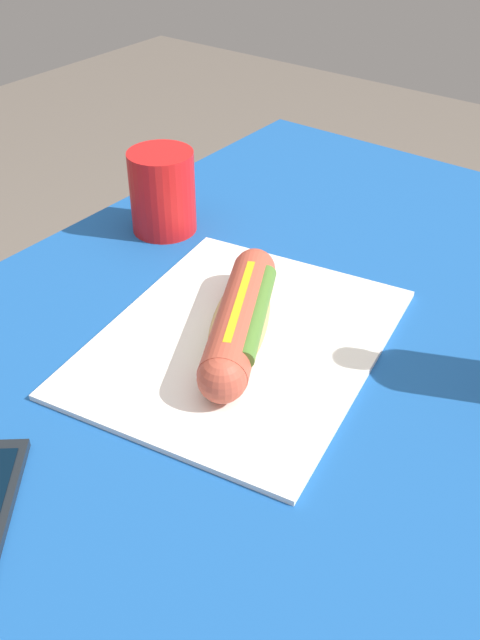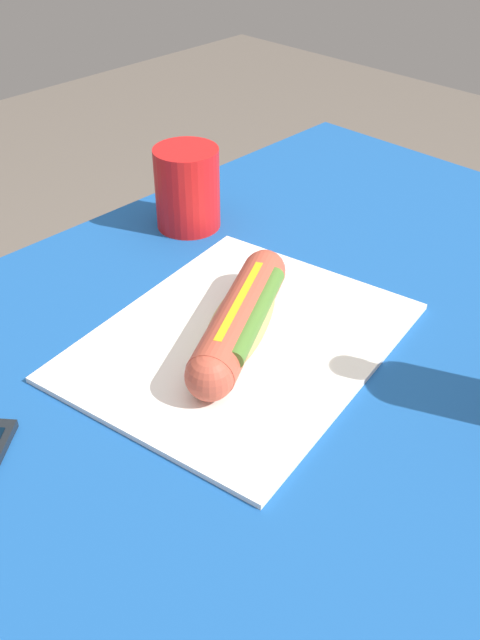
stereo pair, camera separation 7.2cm
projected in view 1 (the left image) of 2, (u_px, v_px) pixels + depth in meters
The scene contains 4 objects.
dining_table at pixel (303, 448), 0.84m from camera, with size 1.03×0.78×0.76m.
paper_wrapper at pixel (240, 341), 0.74m from camera, with size 0.34×0.27×0.01m, color white.
hot_dog at pixel (241, 319), 0.72m from camera, with size 0.22×0.13×0.05m.
drinking_cup at pixel (163, 192), 0.91m from camera, with size 0.08×0.08×0.11m, color red.
Camera 1 is at (0.51, 0.29, 1.22)m, focal length 39.86 mm.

